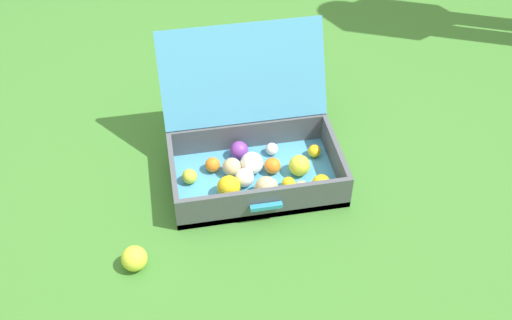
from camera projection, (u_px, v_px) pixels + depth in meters
The scene contains 3 objects.
ground_plane at pixel (230, 177), 2.29m from camera, with size 16.00×16.00×0.00m, color #3D7A2D.
open_suitcase at pixel (254, 151), 2.25m from camera, with size 0.61×0.56×0.46m.
stray_ball_on_grass at pixel (134, 258), 1.97m from camera, with size 0.08×0.08×0.08m, color #CCDB38.
Camera 1 is at (-0.20, -1.61, 1.63)m, focal length 43.63 mm.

